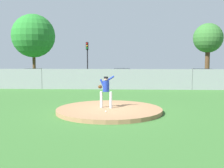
{
  "coord_description": "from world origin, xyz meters",
  "views": [
    {
      "loc": [
        0.78,
        -13.52,
        2.68
      ],
      "look_at": [
        0.01,
        2.63,
        1.16
      ],
      "focal_mm": 44.24,
      "sensor_mm": 36.0,
      "label": 1
    }
  ],
  "objects": [
    {
      "name": "baseball",
      "position": [
        -0.1,
        -1.03,
        0.23
      ],
      "size": [
        0.07,
        0.07,
        0.07
      ],
      "primitive_type": "sphere",
      "color": "white",
      "rests_on": "pitchers_mound"
    },
    {
      "name": "parked_car_slate",
      "position": [
        -9.05,
        14.93,
        0.75
      ],
      "size": [
        1.83,
        4.09,
        1.57
      ],
      "color": "slate",
      "rests_on": "ground_plane"
    },
    {
      "name": "tree_tall_centre",
      "position": [
        -11.79,
        24.08,
        5.7
      ],
      "size": [
        5.89,
        5.89,
        8.66
      ],
      "color": "#4C331E",
      "rests_on": "ground_plane"
    },
    {
      "name": "traffic_cone_orange",
      "position": [
        -1.63,
        16.05,
        0.26
      ],
      "size": [
        0.4,
        0.4,
        0.55
      ],
      "color": "orange",
      "rests_on": "asphalt_strip"
    },
    {
      "name": "parked_car_white",
      "position": [
        8.63,
        14.79,
        0.78
      ],
      "size": [
        2.08,
        4.77,
        1.61
      ],
      "color": "silver",
      "rests_on": "ground_plane"
    },
    {
      "name": "asphalt_strip",
      "position": [
        0.0,
        14.5,
        0.0
      ],
      "size": [
        44.0,
        7.0,
        0.01
      ],
      "primitive_type": "cube",
      "color": "#2B2B2D",
      "rests_on": "ground_plane"
    },
    {
      "name": "parked_car_charcoal",
      "position": [
        0.48,
        14.14,
        0.8
      ],
      "size": [
        1.83,
        4.75,
        1.65
      ],
      "color": "#232328",
      "rests_on": "ground_plane"
    },
    {
      "name": "traffic_light_near",
      "position": [
        -3.69,
        19.04,
        3.13
      ],
      "size": [
        0.28,
        0.46,
        4.56
      ],
      "color": "black",
      "rests_on": "ground_plane"
    },
    {
      "name": "pitcher_youth",
      "position": [
        -0.18,
        0.13,
        1.17
      ],
      "size": [
        0.83,
        0.32,
        1.63
      ],
      "color": "silver",
      "rests_on": "pitchers_mound"
    },
    {
      "name": "pitchers_mound",
      "position": [
        0.0,
        0.0,
        0.1
      ],
      "size": [
        5.25,
        5.25,
        0.19
      ],
      "primitive_type": "cylinder",
      "color": "#99704C",
      "rests_on": "ground_plane"
    },
    {
      "name": "tree_broad_left",
      "position": [
        11.26,
        22.26,
        5.14
      ],
      "size": [
        3.71,
        3.71,
        7.07
      ],
      "color": "#4C331E",
      "rests_on": "ground_plane"
    },
    {
      "name": "ground_plane",
      "position": [
        0.0,
        6.0,
        0.0
      ],
      "size": [
        80.0,
        80.0,
        0.0
      ],
      "primitive_type": "plane",
      "color": "#386B2D"
    },
    {
      "name": "chainlink_fence",
      "position": [
        0.0,
        10.0,
        0.88
      ],
      "size": [
        32.31,
        0.07,
        1.85
      ],
      "color": "gray",
      "rests_on": "ground_plane"
    }
  ]
}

